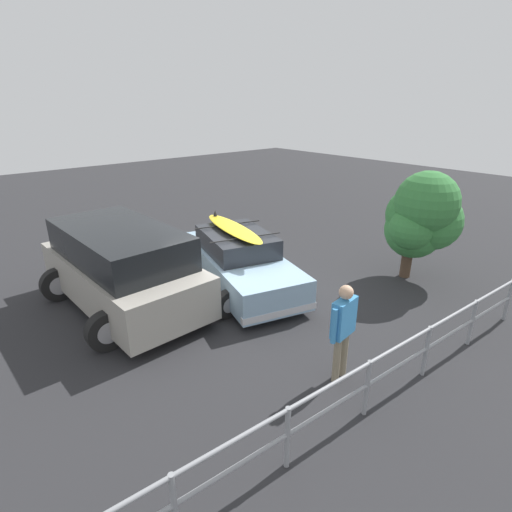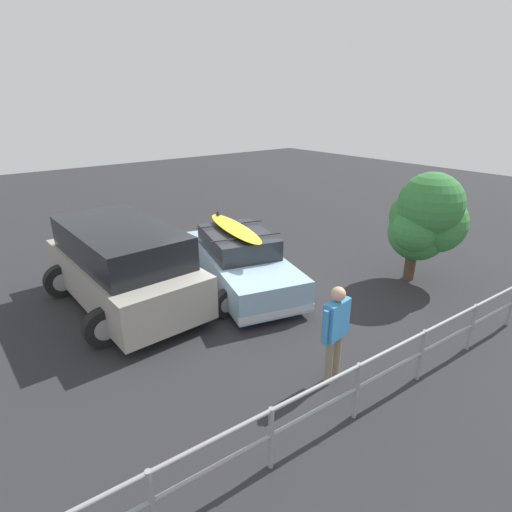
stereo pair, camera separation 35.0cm
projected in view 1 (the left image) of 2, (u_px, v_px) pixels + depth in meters
name	position (u px, v px, depth m)	size (l,w,h in m)	color
ground_plane	(239.00, 297.00, 9.26)	(44.00, 44.00, 0.02)	#28282B
sedan_car	(239.00, 261.00, 9.64)	(2.92, 4.53, 1.60)	#8CADC6
suv_car	(122.00, 267.00, 8.52)	(2.80, 4.61, 1.81)	#9E998E
person_bystander	(343.00, 324.00, 6.20)	(0.65, 0.25, 1.67)	gray
railing_fence	(368.00, 379.00, 5.59)	(8.99, 0.68, 0.91)	gray
bush_near_left	(420.00, 217.00, 9.64)	(1.96, 1.78, 2.77)	#4C3828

